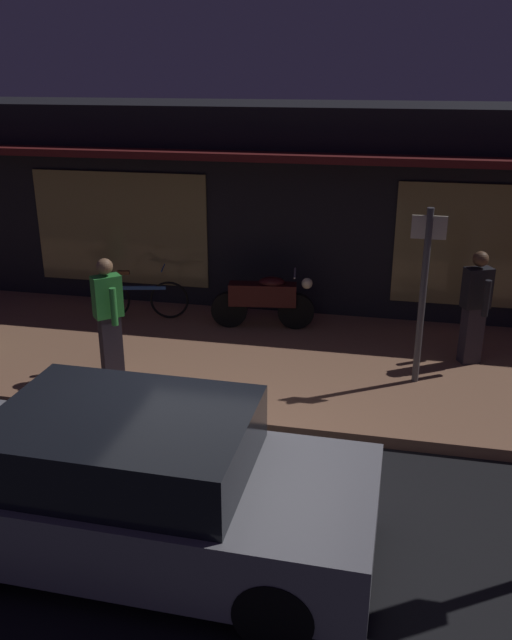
% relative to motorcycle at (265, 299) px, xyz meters
% --- Properties ---
extents(ground_plane, '(60.00, 60.00, 0.00)m').
position_rel_motorcycle_xyz_m(ground_plane, '(0.41, -4.16, -0.65)').
color(ground_plane, black).
extents(sidewalk_slab, '(18.00, 4.00, 0.15)m').
position_rel_motorcycle_xyz_m(sidewalk_slab, '(0.41, -1.16, -0.57)').
color(sidewalk_slab, '#8C6047').
rests_on(sidewalk_slab, ground_plane).
extents(storefront_building, '(18.00, 3.30, 3.60)m').
position_rel_motorcycle_xyz_m(storefront_building, '(0.41, 2.23, 1.16)').
color(storefront_building, black).
rests_on(storefront_building, ground_plane).
extents(motorcycle, '(1.70, 0.56, 0.97)m').
position_rel_motorcycle_xyz_m(motorcycle, '(0.00, 0.00, 0.00)').
color(motorcycle, black).
rests_on(motorcycle, sidewalk_slab).
extents(bicycle_parked, '(1.63, 0.50, 0.91)m').
position_rel_motorcycle_xyz_m(bicycle_parked, '(-2.17, -0.02, -0.14)').
color(bicycle_parked, black).
rests_on(bicycle_parked, sidewalk_slab).
extents(person_photographer, '(0.47, 0.51, 1.67)m').
position_rel_motorcycle_xyz_m(person_photographer, '(-1.75, -2.17, 0.38)').
color(person_photographer, '#28232D').
rests_on(person_photographer, sidewalk_slab).
extents(person_bystander, '(0.44, 0.59, 1.67)m').
position_rel_motorcycle_xyz_m(person_bystander, '(3.20, -0.73, 0.38)').
color(person_bystander, '#28232D').
rests_on(person_bystander, sidewalk_slab).
extents(sign_post, '(0.44, 0.09, 2.40)m').
position_rel_motorcycle_xyz_m(sign_post, '(2.43, -1.54, 0.86)').
color(sign_post, '#47474C').
rests_on(sign_post, sidewalk_slab).
extents(parked_car_near, '(4.12, 1.82, 1.42)m').
position_rel_motorcycle_xyz_m(parked_car_near, '(-0.05, -5.41, 0.06)').
color(parked_car_near, black).
rests_on(parked_car_near, ground_plane).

